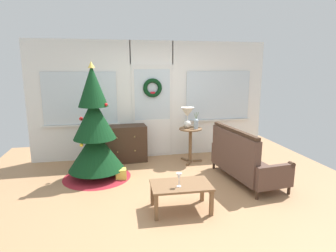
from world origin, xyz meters
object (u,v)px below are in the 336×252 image
object	(u,v)px
table_lamp	(187,115)
wine_glass	(179,177)
settee_sofa	(243,160)
christmas_tree	(95,136)
coffee_table	(181,188)
gift_box	(121,174)
flower_vase	(196,123)
dresser_cabinet	(125,144)
side_table	(190,138)

from	to	relation	value
table_lamp	wine_glass	world-z (taller)	table_lamp
settee_sofa	christmas_tree	bearing A→B (deg)	165.12
coffee_table	gift_box	world-z (taller)	coffee_table
christmas_tree	flower_vase	bearing A→B (deg)	11.83
flower_vase	table_lamp	bearing A→B (deg)	147.99
table_lamp	wine_glass	xyz separation A→B (m)	(-0.68, -2.10, -0.49)
christmas_tree	table_lamp	distance (m)	1.94
settee_sofa	dresser_cabinet	bearing A→B (deg)	142.99
christmas_tree	wine_glass	size ratio (longest dim) A/B	10.76
dresser_cabinet	table_lamp	bearing A→B (deg)	-12.98
side_table	table_lamp	world-z (taller)	table_lamp
settee_sofa	side_table	world-z (taller)	settee_sofa
dresser_cabinet	flower_vase	world-z (taller)	flower_vase
wine_glass	side_table	bearing A→B (deg)	70.12
settee_sofa	coffee_table	size ratio (longest dim) A/B	1.90
side_table	gift_box	distance (m)	1.69
gift_box	coffee_table	bearing A→B (deg)	-58.95
dresser_cabinet	flower_vase	xyz separation A→B (m)	(1.45, -0.40, 0.47)
table_lamp	flower_vase	size ratio (longest dim) A/B	1.26
table_lamp	gift_box	world-z (taller)	table_lamp
dresser_cabinet	table_lamp	distance (m)	1.47
dresser_cabinet	coffee_table	world-z (taller)	dresser_cabinet
dresser_cabinet	flower_vase	size ratio (longest dim) A/B	2.64
side_table	coffee_table	size ratio (longest dim) A/B	0.87
flower_vase	coffee_table	xyz separation A→B (m)	(-0.80, -1.92, -0.52)
table_lamp	flower_vase	world-z (taller)	table_lamp
dresser_cabinet	settee_sofa	world-z (taller)	settee_sofa
flower_vase	gift_box	bearing A→B (deg)	-158.96
coffee_table	side_table	bearing A→B (deg)	70.63
christmas_tree	flower_vase	world-z (taller)	christmas_tree
flower_vase	gift_box	size ratio (longest dim) A/B	1.82
wine_glass	table_lamp	bearing A→B (deg)	71.94
christmas_tree	dresser_cabinet	world-z (taller)	christmas_tree
table_lamp	coffee_table	world-z (taller)	table_lamp
flower_vase	dresser_cabinet	bearing A→B (deg)	164.68
christmas_tree	flower_vase	distance (m)	2.06
flower_vase	gift_box	distance (m)	1.86
settee_sofa	table_lamp	distance (m)	1.53
christmas_tree	table_lamp	world-z (taller)	christmas_tree
wine_glass	flower_vase	bearing A→B (deg)	67.09
dresser_cabinet	gift_box	distance (m)	1.06
settee_sofa	coffee_table	xyz separation A→B (m)	(-1.33, -0.82, -0.04)
settee_sofa	coffee_table	distance (m)	1.57
settee_sofa	side_table	xyz separation A→B (m)	(-0.64, 1.16, 0.15)
christmas_tree	coffee_table	distance (m)	1.99
christmas_tree	side_table	xyz separation A→B (m)	(1.92, 0.48, -0.27)
table_lamp	coffee_table	xyz separation A→B (m)	(-0.64, -2.02, -0.69)
side_table	coffee_table	bearing A→B (deg)	-109.37
wine_glass	dresser_cabinet	bearing A→B (deg)	104.26
side_table	wine_glass	world-z (taller)	side_table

